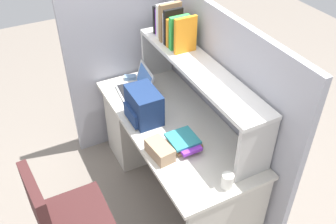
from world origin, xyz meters
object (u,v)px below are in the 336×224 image
(laptop, at_px, (137,87))
(backpack, at_px, (143,106))
(computer_mouse, at_px, (130,77))
(paper_cup, at_px, (227,181))
(tissue_box, at_px, (160,150))

(laptop, xyz_separation_m, backpack, (0.35, -0.09, 0.07))
(computer_mouse, relative_size, paper_cup, 0.99)
(backpack, relative_size, tissue_box, 1.36)
(backpack, height_order, computer_mouse, backpack)
(computer_mouse, xyz_separation_m, paper_cup, (1.43, 0.06, 0.04))
(backpack, relative_size, computer_mouse, 2.88)
(paper_cup, distance_m, tissue_box, 0.51)
(laptop, bearing_deg, computer_mouse, 172.24)
(laptop, xyz_separation_m, computer_mouse, (-0.22, 0.03, -0.03))
(backpack, distance_m, computer_mouse, 0.59)
(paper_cup, xyz_separation_m, tissue_box, (-0.44, -0.25, -0.00))
(backpack, bearing_deg, paper_cup, 11.88)
(laptop, relative_size, computer_mouse, 3.20)
(backpack, bearing_deg, laptop, 164.97)
(paper_cup, bearing_deg, tissue_box, -150.33)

